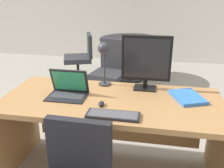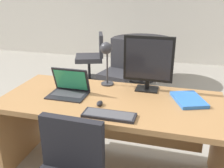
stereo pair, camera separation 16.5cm
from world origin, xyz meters
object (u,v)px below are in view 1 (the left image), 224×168
at_px(mouse, 101,104).
at_px(meeting_chair_near, 81,63).
at_px(laptop, 68,88).
at_px(desk, 112,116).
at_px(keyboard, 113,115).
at_px(desk_lamp, 104,54).
at_px(book, 187,97).
at_px(meeting_table, 131,49).
at_px(monitor, 146,60).
at_px(meeting_chair_far, 110,76).

bearing_deg(mouse, meeting_chair_near, 111.12).
bearing_deg(laptop, desk, 4.53).
height_order(desk, keyboard, keyboard).
bearing_deg(keyboard, desk_lamp, 108.15).
bearing_deg(book, desk_lamp, 167.45).
bearing_deg(mouse, meeting_table, 91.70).
bearing_deg(meeting_table, mouse, -88.30).
bearing_deg(monitor, meeting_chair_near, 122.28).
distance_m(book, meeting_chair_far, 1.88).
distance_m(desk, meeting_table, 2.51).
bearing_deg(meeting_chair_near, laptop, -75.01).
relative_size(desk, mouse, 23.10).
distance_m(laptop, book, 1.01).
relative_size(laptop, meeting_table, 0.30).
bearing_deg(keyboard, meeting_chair_near, 112.33).
height_order(keyboard, meeting_chair_far, meeting_chair_far).
bearing_deg(meeting_table, monitor, -80.09).
bearing_deg(desk_lamp, meeting_chair_near, 113.56).
distance_m(laptop, meeting_table, 2.56).
relative_size(keyboard, book, 1.06).
distance_m(meeting_table, meeting_chair_near, 0.92).
bearing_deg(keyboard, mouse, 128.15).
xyz_separation_m(meeting_table, meeting_chair_far, (-0.21, -0.86, -0.23)).
distance_m(mouse, meeting_chair_near, 2.59).
bearing_deg(meeting_chair_near, mouse, -68.88).
relative_size(laptop, book, 0.89).
xyz_separation_m(book, meeting_table, (-0.76, 2.42, -0.18)).
distance_m(keyboard, book, 0.70).
height_order(laptop, meeting_table, laptop).
bearing_deg(desk, book, 7.58).
relative_size(desk_lamp, meeting_chair_near, 0.49).
xyz_separation_m(desk, keyboard, (0.07, -0.34, 0.20)).
height_order(keyboard, meeting_chair_near, meeting_chair_near).
bearing_deg(desk_lamp, meeting_chair_far, 98.83).
relative_size(mouse, desk_lamp, 0.19).
height_order(desk, meeting_chair_far, meeting_chair_far).
height_order(keyboard, mouse, mouse).
relative_size(book, meeting_chair_near, 0.43).
height_order(laptop, mouse, laptop).
height_order(laptop, desk_lamp, desk_lamp).
relative_size(laptop, desk_lamp, 0.79).
bearing_deg(keyboard, laptop, 145.03).
bearing_deg(desk_lamp, laptop, -132.02).
bearing_deg(book, meeting_table, 107.45).
relative_size(desk_lamp, book, 1.13).
bearing_deg(desk, desk_lamp, 116.21).
distance_m(desk, monitor, 0.58).
relative_size(keyboard, meeting_chair_near, 0.45).
relative_size(desk, meeting_chair_far, 2.11).
bearing_deg(laptop, meeting_table, 84.46).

